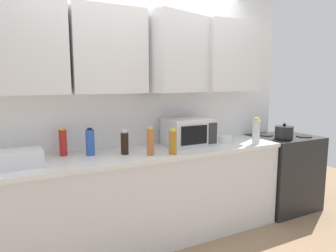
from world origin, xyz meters
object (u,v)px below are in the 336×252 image
at_px(microwave, 189,132).
at_px(bottle_soy_dark, 125,142).
at_px(bottle_clear_tall, 256,132).
at_px(bowl_ceramic_small, 224,139).
at_px(bottle_amber_vinegar, 173,142).
at_px(stove_range, 282,172).
at_px(dish_rack, 17,159).
at_px(bottle_spice_jar, 150,142).
at_px(bottle_blue_cleaner, 90,142).
at_px(bottle_red_sauce, 63,142).
at_px(kettle, 284,132).

xyz_separation_m(microwave, bottle_soy_dark, (-0.72, -0.06, -0.03)).
distance_m(bottle_clear_tall, bowl_ceramic_small, 0.36).
bearing_deg(bottle_amber_vinegar, stove_range, 6.68).
distance_m(dish_rack, bottle_spice_jar, 1.09).
bearing_deg(stove_range, microwave, 176.70).
xyz_separation_m(bottle_spice_jar, bowl_ceramic_small, (0.96, 0.18, -0.09)).
height_order(dish_rack, bottle_amber_vinegar, bottle_amber_vinegar).
distance_m(bottle_soy_dark, bottle_blue_cleaner, 0.31).
relative_size(dish_rack, bowl_ceramic_small, 2.09).
bearing_deg(bottle_clear_tall, bottle_blue_cleaner, 169.14).
bearing_deg(stove_range, bowl_ceramic_small, 176.48).
distance_m(microwave, bottle_red_sauce, 1.23).
bearing_deg(bottle_spice_jar, dish_rack, 172.23).
xyz_separation_m(dish_rack, bottle_blue_cleaner, (0.59, 0.10, 0.06)).
relative_size(bottle_blue_cleaner, bowl_ceramic_small, 1.36).
height_order(microwave, bottle_soy_dark, microwave).
height_order(dish_rack, bottle_blue_cleaner, bottle_blue_cleaner).
relative_size(kettle, bottle_spice_jar, 0.79).
distance_m(bottle_amber_vinegar, bottle_blue_cleaner, 0.74).
distance_m(bottle_clear_tall, bottle_red_sauce, 1.93).
height_order(stove_range, bottle_red_sauce, bottle_red_sauce).
height_order(bottle_red_sauce, bowl_ceramic_small, bottle_red_sauce).
xyz_separation_m(kettle, bottle_spice_jar, (-1.67, 0.01, 0.04)).
bearing_deg(microwave, bottle_red_sauce, 173.63).
height_order(dish_rack, bottle_red_sauce, bottle_red_sauce).
bearing_deg(bottle_soy_dark, kettle, -4.72).
relative_size(bottle_spice_jar, bottle_red_sauce, 1.01).
relative_size(dish_rack, bottle_blue_cleaner, 1.54).
relative_size(bottle_clear_tall, bowl_ceramic_small, 1.54).
bearing_deg(bottle_spice_jar, bottle_amber_vinegar, -19.04).
xyz_separation_m(stove_range, kettle, (-0.17, -0.14, 0.53)).
bearing_deg(bottle_soy_dark, bottle_amber_vinegar, -28.20).
height_order(stove_range, bottle_amber_vinegar, bottle_amber_vinegar).
relative_size(microwave, bowl_ceramic_small, 2.63).
xyz_separation_m(stove_range, bottle_spice_jar, (-1.84, -0.13, 0.57)).
relative_size(bottle_blue_cleaner, bottle_red_sauce, 0.98).
xyz_separation_m(dish_rack, bottle_spice_jar, (1.07, -0.15, 0.06)).
bearing_deg(bottle_red_sauce, bowl_ceramic_small, -5.45).
distance_m(kettle, bottle_red_sauce, 2.39).
relative_size(kettle, bottle_soy_dark, 0.89).
xyz_separation_m(bottle_amber_vinegar, bottle_blue_cleaner, (-0.67, 0.31, 0.01)).
bearing_deg(bottle_spice_jar, microwave, 21.14).
distance_m(stove_range, bottle_soy_dark, 2.11).
height_order(dish_rack, bottle_soy_dark, bottle_soy_dark).
distance_m(microwave, bowl_ceramic_small, 0.45).
distance_m(microwave, dish_rack, 1.60).
distance_m(kettle, microwave, 1.16).
bearing_deg(kettle, bottle_red_sauce, 171.53).
relative_size(dish_rack, bottle_spice_jar, 1.49).
relative_size(bottle_soy_dark, bowl_ceramic_small, 1.24).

